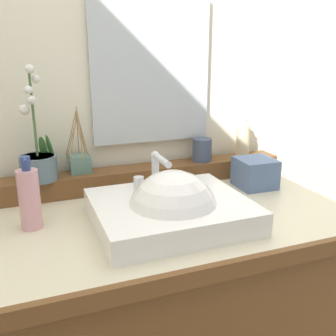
# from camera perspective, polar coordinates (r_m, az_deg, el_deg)

# --- Properties ---
(wall_back) EXTENTS (3.00, 0.20, 2.44)m
(wall_back) POSITION_cam_1_polar(r_m,az_deg,el_deg) (1.51, -6.14, 12.19)
(wall_back) COLOR silver
(wall_back) RESTS_ON ground
(vanity_cabinet) EXTENTS (1.18, 0.67, 0.87)m
(vanity_cabinet) POSITION_cam_1_polar(r_m,az_deg,el_deg) (1.42, -0.02, -22.83)
(vanity_cabinet) COLOR brown
(vanity_cabinet) RESTS_ON ground
(back_ledge) EXTENTS (1.11, 0.10, 0.07)m
(back_ledge) POSITION_cam_1_polar(r_m,az_deg,el_deg) (1.41, -3.90, -1.23)
(back_ledge) COLOR brown
(back_ledge) RESTS_ON vanity_cabinet
(sink_basin) EXTENTS (0.43, 0.37, 0.28)m
(sink_basin) POSITION_cam_1_polar(r_m,az_deg,el_deg) (1.10, 0.59, -6.77)
(sink_basin) COLOR white
(sink_basin) RESTS_ON vanity_cabinet
(potted_plant) EXTENTS (0.12, 0.12, 0.37)m
(potted_plant) POSITION_cam_1_polar(r_m,az_deg,el_deg) (1.31, -18.78, 1.14)
(potted_plant) COLOR slate
(potted_plant) RESTS_ON back_ledge
(soap_dispenser) EXTENTS (0.05, 0.06, 0.16)m
(soap_dispenser) POSITION_cam_1_polar(r_m,az_deg,el_deg) (1.55, 11.08, 4.08)
(soap_dispenser) COLOR beige
(soap_dispenser) RESTS_ON back_ledge
(tumbler_cup) EXTENTS (0.07, 0.07, 0.09)m
(tumbler_cup) POSITION_cam_1_polar(r_m,az_deg,el_deg) (1.47, 5.09, 2.71)
(tumbler_cup) COLOR #3B465E
(tumbler_cup) RESTS_ON back_ledge
(reed_diffuser) EXTENTS (0.08, 0.09, 0.23)m
(reed_diffuser) POSITION_cam_1_polar(r_m,az_deg,el_deg) (1.36, -13.00, 0.81)
(reed_diffuser) COLOR slate
(reed_diffuser) RESTS_ON back_ledge
(lotion_bottle) EXTENTS (0.06, 0.06, 0.21)m
(lotion_bottle) POSITION_cam_1_polar(r_m,az_deg,el_deg) (1.12, -19.95, -4.21)
(lotion_bottle) COLOR #D1949E
(lotion_bottle) RESTS_ON vanity_cabinet
(tissue_box) EXTENTS (0.13, 0.13, 0.11)m
(tissue_box) POSITION_cam_1_polar(r_m,az_deg,el_deg) (1.42, 12.83, -0.71)
(tissue_box) COLOR slate
(tissue_box) RESTS_ON vanity_cabinet
(mirror) EXTENTS (0.44, 0.02, 0.51)m
(mirror) POSITION_cam_1_polar(r_m,az_deg,el_deg) (1.42, -2.49, 14.16)
(mirror) COLOR silver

